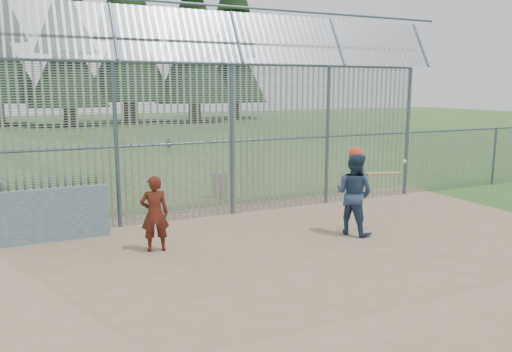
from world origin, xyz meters
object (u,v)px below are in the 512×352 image
dugout_wall (50,215)px  trash_can (219,185)px  batter (354,194)px  onlooker (155,214)px

dugout_wall → trash_can: 5.75m
batter → dugout_wall: bearing=44.4°
batter → onlooker: (-4.50, 0.73, -0.15)m
onlooker → trash_can: bearing=-116.5°
onlooker → trash_can: (3.09, 4.36, -0.44)m
dugout_wall → trash_can: bearing=28.7°
onlooker → trash_can: 5.37m
batter → onlooker: 4.56m
batter → onlooker: batter is taller
dugout_wall → onlooker: onlooker is taller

